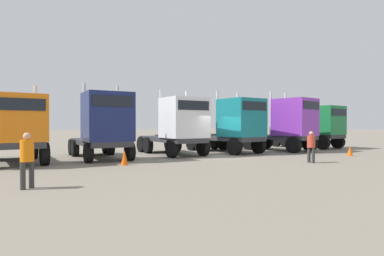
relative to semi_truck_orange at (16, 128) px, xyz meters
name	(u,v)px	position (x,y,z in m)	size (l,w,h in m)	color
ground	(218,157)	(10.90, -1.41, -1.79)	(200.00, 200.00, 0.00)	gray
semi_truck_orange	(16,128)	(0.00, 0.00, 0.00)	(3.06, 6.18, 4.00)	#333338
semi_truck_navy	(104,126)	(4.34, 0.11, 0.11)	(2.66, 6.31, 4.30)	#333338
semi_truck_white	(179,126)	(9.15, 0.46, 0.11)	(2.81, 6.08, 4.23)	#333338
semi_truck_teal	(235,125)	(13.29, 0.15, 0.15)	(3.23, 6.32, 4.29)	#333338
semi_truck_purple	(287,124)	(17.65, -0.34, 0.23)	(3.89, 6.61, 4.43)	#333338
semi_truck_green	(318,126)	(22.05, 0.70, 0.05)	(3.37, 6.14, 4.05)	#333338
visitor_in_hivis	(27,156)	(0.30, -7.12, -0.79)	(0.55, 0.55, 1.73)	#333333
visitor_with_camera	(311,145)	(13.40, -6.38, -0.85)	(0.41, 0.44, 1.63)	#323232
traffic_cone_mid	(350,151)	(18.42, -4.94, -1.48)	(0.36, 0.36, 0.62)	#F2590C
traffic_cone_far	(124,158)	(4.64, -2.76, -1.43)	(0.36, 0.36, 0.73)	#F2590C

